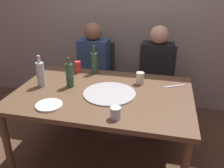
# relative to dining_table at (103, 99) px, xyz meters

# --- Properties ---
(ground_plane) EXTENTS (8.00, 8.00, 0.00)m
(ground_plane) POSITION_rel_dining_table_xyz_m (0.00, 0.00, -0.66)
(ground_plane) COLOR #513828
(back_wall) EXTENTS (6.00, 0.10, 2.60)m
(back_wall) POSITION_rel_dining_table_xyz_m (0.00, 1.28, 0.64)
(back_wall) COLOR gray
(back_wall) RESTS_ON ground_plane
(dining_table) EXTENTS (1.54, 1.02, 0.73)m
(dining_table) POSITION_rel_dining_table_xyz_m (0.00, 0.00, 0.00)
(dining_table) COLOR brown
(dining_table) RESTS_ON ground_plane
(pizza_tray) EXTENTS (0.45, 0.45, 0.01)m
(pizza_tray) POSITION_rel_dining_table_xyz_m (0.07, -0.03, 0.08)
(pizza_tray) COLOR #ADADB2
(pizza_tray) RESTS_ON dining_table
(wine_bottle) EXTENTS (0.07, 0.07, 0.29)m
(wine_bottle) POSITION_rel_dining_table_xyz_m (-0.58, -0.01, 0.19)
(wine_bottle) COLOR #B2BCC1
(wine_bottle) RESTS_ON dining_table
(beer_bottle) EXTENTS (0.07, 0.07, 0.30)m
(beer_bottle) POSITION_rel_dining_table_xyz_m (-0.20, 0.41, 0.18)
(beer_bottle) COLOR #2D5133
(beer_bottle) RESTS_ON dining_table
(water_bottle) EXTENTS (0.07, 0.07, 0.28)m
(water_bottle) POSITION_rel_dining_table_xyz_m (-0.32, 0.04, 0.18)
(water_bottle) COLOR #2D5133
(water_bottle) RESTS_ON dining_table
(tumbler_near) EXTENTS (0.08, 0.08, 0.09)m
(tumbler_near) POSITION_rel_dining_table_xyz_m (0.20, -0.39, 0.11)
(tumbler_near) COLOR silver
(tumbler_near) RESTS_ON dining_table
(tumbler_far) EXTENTS (0.08, 0.08, 0.11)m
(tumbler_far) POSITION_rel_dining_table_xyz_m (0.30, 0.25, 0.13)
(tumbler_far) COLOR beige
(tumbler_far) RESTS_ON dining_table
(soda_can) EXTENTS (0.07, 0.07, 0.12)m
(soda_can) POSITION_rel_dining_table_xyz_m (-0.38, 0.39, 0.13)
(soda_can) COLOR red
(soda_can) RESTS_ON dining_table
(plate_stack) EXTENTS (0.21, 0.21, 0.02)m
(plate_stack) POSITION_rel_dining_table_xyz_m (-0.35, -0.34, 0.08)
(plate_stack) COLOR white
(plate_stack) RESTS_ON dining_table
(table_knife) EXTENTS (0.20, 0.12, 0.01)m
(table_knife) POSITION_rel_dining_table_xyz_m (0.61, 0.26, 0.07)
(table_knife) COLOR #B7B7BC
(table_knife) RESTS_ON dining_table
(chair_left) EXTENTS (0.44, 0.44, 0.90)m
(chair_left) POSITION_rel_dining_table_xyz_m (-0.34, 0.91, -0.14)
(chair_left) COLOR #2D3833
(chair_left) RESTS_ON ground_plane
(chair_right) EXTENTS (0.44, 0.44, 0.90)m
(chair_right) POSITION_rel_dining_table_xyz_m (0.42, 0.91, -0.14)
(chair_right) COLOR #2D3833
(chair_right) RESTS_ON ground_plane
(guest_in_sweater) EXTENTS (0.36, 0.56, 1.17)m
(guest_in_sweater) POSITION_rel_dining_table_xyz_m (-0.34, 0.76, -0.02)
(guest_in_sweater) COLOR navy
(guest_in_sweater) RESTS_ON ground_plane
(guest_in_beanie) EXTENTS (0.36, 0.56, 1.17)m
(guest_in_beanie) POSITION_rel_dining_table_xyz_m (0.42, 0.76, -0.02)
(guest_in_beanie) COLOR black
(guest_in_beanie) RESTS_ON ground_plane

